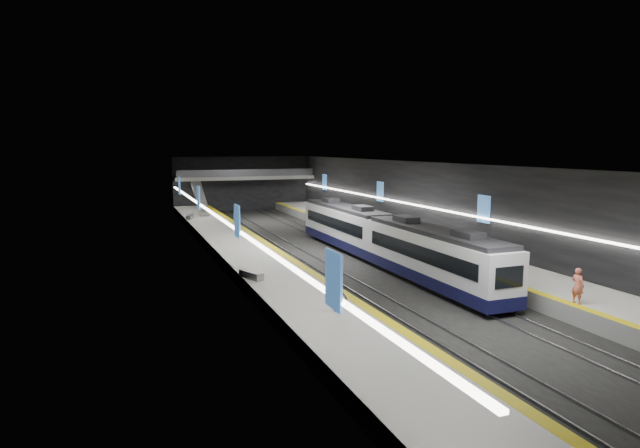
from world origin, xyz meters
name	(u,v)px	position (x,y,z in m)	size (l,w,h in m)	color
ground	(331,255)	(0.00, 0.00, 0.00)	(70.00, 70.00, 0.00)	black
ceiling	(331,163)	(0.00, 0.00, 8.00)	(20.00, 70.00, 0.04)	beige
wall_left	(215,215)	(-10.00, 0.00, 4.00)	(0.04, 70.00, 8.00)	black
wall_right	(430,205)	(10.00, 0.00, 4.00)	(0.04, 70.00, 8.00)	black
wall_back	(242,184)	(0.00, 35.00, 4.00)	(20.00, 0.04, 8.00)	black
platform_left	(247,255)	(-7.50, 0.00, 0.50)	(5.00, 70.00, 1.00)	slate
tile_surface_left	(247,249)	(-7.50, 0.00, 1.01)	(5.00, 70.00, 0.02)	#AEAEA9
tactile_strip_left	(272,247)	(-5.30, 0.00, 1.02)	(0.60, 70.00, 0.02)	#DCC30B
platform_right	(405,244)	(7.50, 0.00, 0.50)	(5.00, 70.00, 1.00)	slate
tile_surface_right	(406,238)	(7.50, 0.00, 1.01)	(5.00, 70.00, 0.02)	#AEAEA9
tactile_strip_right	(384,239)	(5.30, 0.00, 1.02)	(0.60, 70.00, 0.02)	#DCC30B
rails	(331,254)	(0.00, 0.00, 0.06)	(6.52, 70.00, 0.12)	gray
train	(382,237)	(2.50, -4.95, 2.20)	(2.69, 30.04, 3.60)	#0F0F38
ad_posters	(326,203)	(0.00, 1.00, 4.50)	(19.94, 53.50, 2.20)	#3C73B6
cove_light_left	(218,217)	(-9.80, 0.00, 3.80)	(0.25, 68.60, 0.12)	white
cove_light_right	(428,207)	(9.80, 0.00, 3.80)	(0.25, 68.60, 0.12)	white
mezzanine_bridge	(245,177)	(0.00, 32.93, 5.04)	(20.00, 3.00, 1.50)	gray
escalator	(200,198)	(-7.50, 26.00, 2.90)	(1.20, 8.00, 0.60)	#99999E
bench_left_near	(251,275)	(-9.50, -9.99, 1.24)	(0.55, 2.00, 0.49)	#99999E
bench_left_far	(190,217)	(-9.50, 20.65, 1.24)	(0.54, 1.96, 0.48)	#99999E
bench_right_near	(486,255)	(8.83, -9.98, 1.22)	(0.51, 1.83, 0.45)	#99999E
bench_right_far	(403,229)	(9.50, 3.96, 1.22)	(0.50, 1.79, 0.44)	#99999E
passenger_right_a	(578,286)	(5.61, -21.67, 1.99)	(0.72, 0.47, 1.98)	#D3624E
passenger_right_b	(488,250)	(7.85, -11.32, 1.94)	(0.92, 0.71, 1.88)	teal
passenger_left_a	(235,218)	(-5.87, 12.48, 1.93)	(1.09, 0.46, 1.87)	beige
passenger_left_b	(337,295)	(-6.99, -18.30, 1.85)	(1.09, 0.63, 1.69)	#404148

